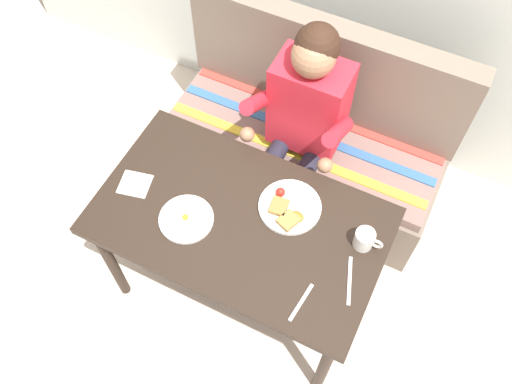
{
  "coord_description": "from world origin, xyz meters",
  "views": [
    {
      "loc": [
        0.54,
        -0.94,
        2.72
      ],
      "look_at": [
        0.0,
        0.15,
        0.72
      ],
      "focal_mm": 38.72,
      "sensor_mm": 36.0,
      "label": 1
    }
  ],
  "objects_px": {
    "plate_breakfast": "(289,208)",
    "coffee_mug": "(365,239)",
    "table": "(240,228)",
    "knife": "(349,281)",
    "fork": "(301,302)",
    "plate_eggs": "(186,219)",
    "napkin": "(135,184)",
    "couch": "(307,142)",
    "person": "(303,118)"
  },
  "relations": [
    {
      "from": "napkin",
      "to": "knife",
      "type": "xyz_separation_m",
      "value": [
        0.98,
        -0.0,
        -0.0
      ]
    },
    {
      "from": "coffee_mug",
      "to": "fork",
      "type": "xyz_separation_m",
      "value": [
        -0.12,
        -0.33,
        -0.04
      ]
    },
    {
      "from": "table",
      "to": "person",
      "type": "relative_size",
      "value": 0.99
    },
    {
      "from": "plate_eggs",
      "to": "knife",
      "type": "height_order",
      "value": "plate_eggs"
    },
    {
      "from": "table",
      "to": "plate_eggs",
      "type": "relative_size",
      "value": 5.32
    },
    {
      "from": "plate_breakfast",
      "to": "coffee_mug",
      "type": "height_order",
      "value": "coffee_mug"
    },
    {
      "from": "plate_eggs",
      "to": "coffee_mug",
      "type": "bearing_deg",
      "value": 17.49
    },
    {
      "from": "person",
      "to": "napkin",
      "type": "bearing_deg",
      "value": -127.84
    },
    {
      "from": "couch",
      "to": "plate_breakfast",
      "type": "relative_size",
      "value": 5.5
    },
    {
      "from": "plate_breakfast",
      "to": "knife",
      "type": "xyz_separation_m",
      "value": [
        0.34,
        -0.19,
        -0.01
      ]
    },
    {
      "from": "plate_breakfast",
      "to": "napkin",
      "type": "bearing_deg",
      "value": -164.17
    },
    {
      "from": "fork",
      "to": "coffee_mug",
      "type": "bearing_deg",
      "value": 76.31
    },
    {
      "from": "table",
      "to": "fork",
      "type": "distance_m",
      "value": 0.44
    },
    {
      "from": "plate_breakfast",
      "to": "coffee_mug",
      "type": "xyz_separation_m",
      "value": [
        0.33,
        -0.02,
        0.03
      ]
    },
    {
      "from": "plate_eggs",
      "to": "fork",
      "type": "distance_m",
      "value": 0.58
    },
    {
      "from": "person",
      "to": "fork",
      "type": "relative_size",
      "value": 7.13
    },
    {
      "from": "couch",
      "to": "fork",
      "type": "relative_size",
      "value": 8.47
    },
    {
      "from": "table",
      "to": "napkin",
      "type": "bearing_deg",
      "value": -173.92
    },
    {
      "from": "table",
      "to": "coffee_mug",
      "type": "distance_m",
      "value": 0.52
    },
    {
      "from": "plate_breakfast",
      "to": "coffee_mug",
      "type": "relative_size",
      "value": 2.22
    },
    {
      "from": "napkin",
      "to": "knife",
      "type": "bearing_deg",
      "value": -0.27
    },
    {
      "from": "person",
      "to": "napkin",
      "type": "distance_m",
      "value": 0.81
    },
    {
      "from": "plate_eggs",
      "to": "napkin",
      "type": "bearing_deg",
      "value": 169.67
    },
    {
      "from": "person",
      "to": "knife",
      "type": "xyz_separation_m",
      "value": [
        0.48,
        -0.64,
        -0.01
      ]
    },
    {
      "from": "napkin",
      "to": "fork",
      "type": "height_order",
      "value": "napkin"
    },
    {
      "from": "person",
      "to": "napkin",
      "type": "height_order",
      "value": "person"
    },
    {
      "from": "couch",
      "to": "fork",
      "type": "height_order",
      "value": "couch"
    },
    {
      "from": "couch",
      "to": "person",
      "type": "xyz_separation_m",
      "value": [
        0.02,
        -0.17,
        0.41
      ]
    },
    {
      "from": "plate_eggs",
      "to": "napkin",
      "type": "distance_m",
      "value": 0.29
    },
    {
      "from": "plate_breakfast",
      "to": "fork",
      "type": "xyz_separation_m",
      "value": [
        0.21,
        -0.35,
        -0.01
      ]
    },
    {
      "from": "plate_breakfast",
      "to": "plate_eggs",
      "type": "distance_m",
      "value": 0.42
    },
    {
      "from": "knife",
      "to": "plate_eggs",
      "type": "bearing_deg",
      "value": 165.19
    },
    {
      "from": "plate_breakfast",
      "to": "knife",
      "type": "distance_m",
      "value": 0.39
    },
    {
      "from": "plate_breakfast",
      "to": "coffee_mug",
      "type": "distance_m",
      "value": 0.34
    },
    {
      "from": "plate_eggs",
      "to": "napkin",
      "type": "relative_size",
      "value": 1.76
    },
    {
      "from": "couch",
      "to": "fork",
      "type": "xyz_separation_m",
      "value": [
        0.37,
        -0.98,
        0.4
      ]
    },
    {
      "from": "fork",
      "to": "napkin",
      "type": "bearing_deg",
      "value": 175.44
    },
    {
      "from": "knife",
      "to": "plate_breakfast",
      "type": "bearing_deg",
      "value": 132.9
    },
    {
      "from": "table",
      "to": "plate_breakfast",
      "type": "relative_size",
      "value": 4.58
    },
    {
      "from": "coffee_mug",
      "to": "fork",
      "type": "distance_m",
      "value": 0.36
    },
    {
      "from": "table",
      "to": "knife",
      "type": "distance_m",
      "value": 0.51
    },
    {
      "from": "table",
      "to": "coffee_mug",
      "type": "bearing_deg",
      "value": 13.04
    },
    {
      "from": "couch",
      "to": "knife",
      "type": "xyz_separation_m",
      "value": [
        0.5,
        -0.82,
        0.4
      ]
    },
    {
      "from": "coffee_mug",
      "to": "knife",
      "type": "bearing_deg",
      "value": -87.12
    },
    {
      "from": "couch",
      "to": "plate_eggs",
      "type": "xyz_separation_m",
      "value": [
        -0.19,
        -0.87,
        0.41
      ]
    },
    {
      "from": "couch",
      "to": "fork",
      "type": "bearing_deg",
      "value": -69.3
    },
    {
      "from": "napkin",
      "to": "fork",
      "type": "bearing_deg",
      "value": -11.17
    },
    {
      "from": "plate_breakfast",
      "to": "napkin",
      "type": "height_order",
      "value": "plate_breakfast"
    },
    {
      "from": "plate_breakfast",
      "to": "fork",
      "type": "relative_size",
      "value": 1.54
    },
    {
      "from": "coffee_mug",
      "to": "knife",
      "type": "height_order",
      "value": "coffee_mug"
    }
  ]
}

